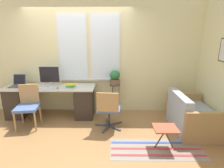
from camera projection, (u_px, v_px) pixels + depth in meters
ground_plane at (76, 122)px, 3.93m from camera, size 14.00×14.00×0.00m
wall_back_with_window at (80, 58)px, 4.24m from camera, size 9.00×0.12×2.70m
wall_right_with_picture at (217, 62)px, 3.54m from camera, size 0.08×9.00×2.70m
desk at (51, 100)px, 4.13m from camera, size 2.08×0.62×0.74m
laptop at (18, 84)px, 4.07m from camera, size 0.29×0.31×0.26m
monitor at (50, 76)px, 4.06m from camera, size 0.47×0.22×0.46m
keyboard at (46, 88)px, 3.89m from camera, size 0.36×0.13×0.02m
mouse at (58, 88)px, 3.87m from camera, size 0.04×0.07×0.03m
book_stack at (71, 86)px, 3.94m from camera, size 0.23×0.19×0.09m
desk_chair_wooden at (28, 105)px, 3.64m from camera, size 0.49×0.50×0.88m
office_chair_swivel at (109, 108)px, 3.56m from camera, size 0.59×0.60×0.83m
couch_loveseat at (191, 117)px, 3.57m from camera, size 0.76×1.14×0.75m
plant_stand at (115, 89)px, 4.23m from camera, size 0.25×0.25×0.74m
potted_plant at (115, 77)px, 4.16m from camera, size 0.25×0.25×0.35m
floor_rug_striped at (156, 149)px, 2.98m from camera, size 1.57×0.61×0.01m
folding_stool at (165, 130)px, 2.92m from camera, size 0.39×0.34×0.39m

